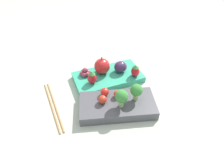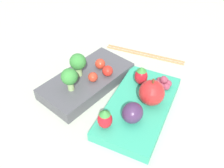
{
  "view_description": "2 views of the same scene",
  "coord_description": "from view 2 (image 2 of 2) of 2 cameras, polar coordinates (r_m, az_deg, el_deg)",
  "views": [
    {
      "loc": [
        0.12,
        0.44,
        0.43
      ],
      "look_at": [
        -0.0,
        -0.0,
        0.04
      ],
      "focal_mm": 32.0,
      "sensor_mm": 36.0,
      "label": 1
    },
    {
      "loc": [
        -0.33,
        -0.21,
        0.39
      ],
      "look_at": [
        -0.0,
        -0.0,
        0.04
      ],
      "focal_mm": 40.0,
      "sensor_mm": 36.0,
      "label": 2
    }
  ],
  "objects": [
    {
      "name": "cherry_tomato_0",
      "position": [
        0.54,
        -4.4,
        1.6
      ],
      "size": [
        0.02,
        0.02,
        0.02
      ],
      "color": "red",
      "rests_on": "bento_box_savoury"
    },
    {
      "name": "apple",
      "position": [
        0.5,
        9.04,
        -1.98
      ],
      "size": [
        0.05,
        0.05,
        0.06
      ],
      "color": "red",
      "rests_on": "bento_box_fruit"
    },
    {
      "name": "chopsticks_pair",
      "position": [
        0.67,
        7.46,
        6.87
      ],
      "size": [
        0.05,
        0.21,
        0.01
      ],
      "color": "#A37547",
      "rests_on": "ground_plane"
    },
    {
      "name": "strawberry_0",
      "position": [
        0.54,
        6.67,
        1.93
      ],
      "size": [
        0.03,
        0.03,
        0.04
      ],
      "color": "red",
      "rests_on": "bento_box_fruit"
    },
    {
      "name": "cherry_tomato_1",
      "position": [
        0.57,
        -2.72,
        4.65
      ],
      "size": [
        0.02,
        0.02,
        0.02
      ],
      "color": "red",
      "rests_on": "bento_box_savoury"
    },
    {
      "name": "bento_box_fruit",
      "position": [
        0.52,
        6.15,
        -5.2
      ],
      "size": [
        0.23,
        0.14,
        0.02
      ],
      "color": "#33A87F",
      "rests_on": "ground_plane"
    },
    {
      "name": "plum",
      "position": [
        0.46,
        4.69,
        -6.58
      ],
      "size": [
        0.04,
        0.04,
        0.04
      ],
      "color": "#42284C",
      "rests_on": "bento_box_fruit"
    },
    {
      "name": "strawberry_1",
      "position": [
        0.45,
        -1.63,
        -7.97
      ],
      "size": [
        0.03,
        0.03,
        0.04
      ],
      "color": "red",
      "rests_on": "bento_box_fruit"
    },
    {
      "name": "bento_box_savoury",
      "position": [
        0.57,
        -5.55,
        0.88
      ],
      "size": [
        0.23,
        0.14,
        0.03
      ],
      "color": "#4C4C51",
      "rests_on": "ground_plane"
    },
    {
      "name": "ground_plane",
      "position": [
        0.55,
        -0.12,
        -2.67
      ],
      "size": [
        4.0,
        4.0,
        0.0
      ],
      "primitive_type": "plane",
      "color": "#ADB7A3"
    },
    {
      "name": "cherry_tomato_2",
      "position": [
        0.55,
        -1.02,
        3.02
      ],
      "size": [
        0.02,
        0.02,
        0.02
      ],
      "color": "red",
      "rests_on": "bento_box_savoury"
    },
    {
      "name": "broccoli_floret_0",
      "position": [
        0.54,
        -7.79,
        4.9
      ],
      "size": [
        0.04,
        0.04,
        0.05
      ],
      "color": "#93B770",
      "rests_on": "bento_box_savoury"
    },
    {
      "name": "broccoli_floret_1",
      "position": [
        0.51,
        -9.7,
        1.51
      ],
      "size": [
        0.03,
        0.03,
        0.05
      ],
      "color": "#93B770",
      "rests_on": "bento_box_savoury"
    },
    {
      "name": "grape_cluster",
      "position": [
        0.55,
        11.61,
        0.22
      ],
      "size": [
        0.04,
        0.04,
        0.03
      ],
      "color": "#93384C",
      "rests_on": "bento_box_fruit"
    }
  ]
}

